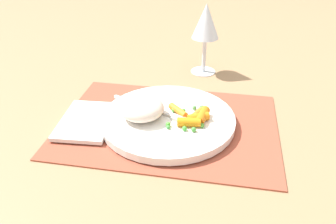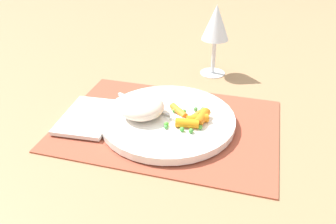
{
  "view_description": "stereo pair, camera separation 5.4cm",
  "coord_description": "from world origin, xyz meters",
  "px_view_note": "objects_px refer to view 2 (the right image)",
  "views": [
    {
      "loc": [
        0.1,
        -0.56,
        0.38
      ],
      "look_at": [
        0.0,
        0.0,
        0.03
      ],
      "focal_mm": 37.11,
      "sensor_mm": 36.0,
      "label": 1
    },
    {
      "loc": [
        0.15,
        -0.55,
        0.38
      ],
      "look_at": [
        0.0,
        0.0,
        0.03
      ],
      "focal_mm": 37.11,
      "sensor_mm": 36.0,
      "label": 2
    }
  ],
  "objects_px": {
    "plate": "(168,120)",
    "napkin": "(89,117)",
    "fork": "(160,112)",
    "carrot_portion": "(193,118)",
    "wine_glass": "(216,25)",
    "rice_mound": "(142,107)"
  },
  "relations": [
    {
      "from": "plate",
      "to": "napkin",
      "type": "bearing_deg",
      "value": -170.09
    },
    {
      "from": "fork",
      "to": "napkin",
      "type": "distance_m",
      "value": 0.14
    },
    {
      "from": "fork",
      "to": "napkin",
      "type": "xyz_separation_m",
      "value": [
        -0.14,
        -0.04,
        -0.01
      ]
    },
    {
      "from": "napkin",
      "to": "carrot_portion",
      "type": "bearing_deg",
      "value": 5.98
    },
    {
      "from": "plate",
      "to": "wine_glass",
      "type": "height_order",
      "value": "wine_glass"
    },
    {
      "from": "wine_glass",
      "to": "napkin",
      "type": "distance_m",
      "value": 0.37
    },
    {
      "from": "plate",
      "to": "napkin",
      "type": "xyz_separation_m",
      "value": [
        -0.16,
        -0.03,
        -0.0
      ]
    },
    {
      "from": "wine_glass",
      "to": "rice_mound",
      "type": "bearing_deg",
      "value": -109.07
    },
    {
      "from": "fork",
      "to": "plate",
      "type": "bearing_deg",
      "value": -23.43
    },
    {
      "from": "fork",
      "to": "rice_mound",
      "type": "bearing_deg",
      "value": -148.88
    },
    {
      "from": "plate",
      "to": "carrot_portion",
      "type": "distance_m",
      "value": 0.05
    },
    {
      "from": "plate",
      "to": "fork",
      "type": "xyz_separation_m",
      "value": [
        -0.02,
        0.01,
        0.01
      ]
    },
    {
      "from": "carrot_portion",
      "to": "fork",
      "type": "bearing_deg",
      "value": 168.85
    },
    {
      "from": "plate",
      "to": "fork",
      "type": "distance_m",
      "value": 0.02
    },
    {
      "from": "carrot_portion",
      "to": "napkin",
      "type": "height_order",
      "value": "carrot_portion"
    },
    {
      "from": "rice_mound",
      "to": "napkin",
      "type": "distance_m",
      "value": 0.11
    },
    {
      "from": "plate",
      "to": "carrot_portion",
      "type": "xyz_separation_m",
      "value": [
        0.05,
        -0.01,
        0.02
      ]
    },
    {
      "from": "rice_mound",
      "to": "napkin",
      "type": "relative_size",
      "value": 0.62
    },
    {
      "from": "rice_mound",
      "to": "fork",
      "type": "relative_size",
      "value": 0.48
    },
    {
      "from": "rice_mound",
      "to": "fork",
      "type": "distance_m",
      "value": 0.04
    },
    {
      "from": "plate",
      "to": "rice_mound",
      "type": "bearing_deg",
      "value": -167.13
    },
    {
      "from": "plate",
      "to": "rice_mound",
      "type": "relative_size",
      "value": 3.01
    }
  ]
}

